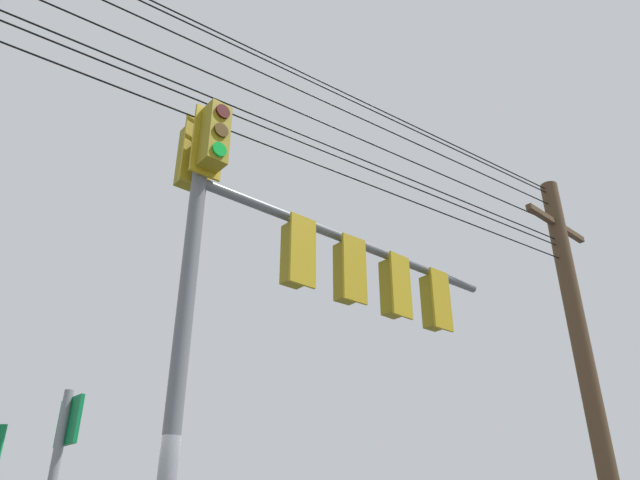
% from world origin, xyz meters
% --- Properties ---
extents(signal_mast_assembly, '(5.88, 1.24, 6.71)m').
position_xyz_m(signal_mast_assembly, '(-1.40, 0.23, 4.89)').
color(signal_mast_assembly, slate).
rests_on(signal_mast_assembly, ground).
extents(utility_pole_wooden, '(2.25, 0.36, 8.52)m').
position_xyz_m(utility_pole_wooden, '(-7.73, 1.62, 4.36)').
color(utility_pole_wooden, '#4C3823').
rests_on(utility_pole_wooden, ground).
extents(overhead_wire_span, '(17.41, 3.52, 1.89)m').
position_xyz_m(overhead_wire_span, '(0.97, -0.12, 7.48)').
color(overhead_wire_span, black).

